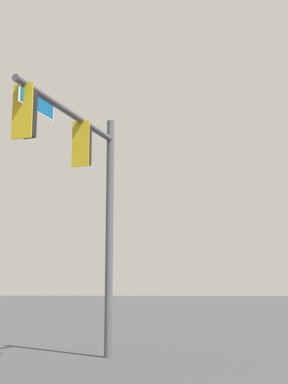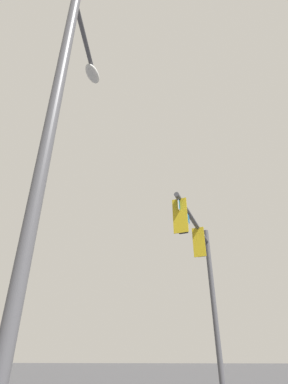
{
  "view_description": "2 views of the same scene",
  "coord_description": "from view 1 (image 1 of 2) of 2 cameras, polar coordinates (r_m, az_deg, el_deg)",
  "views": [
    {
      "loc": [
        9.8,
        -4.28,
        1.91
      ],
      "look_at": [
        -4.35,
        -7.1,
        4.58
      ],
      "focal_mm": 50.0,
      "sensor_mm": 36.0,
      "label": 1
    },
    {
      "loc": [
        8.59,
        -8.29,
        1.48
      ],
      "look_at": [
        -2.12,
        -10.8,
        7.69
      ],
      "focal_mm": 28.0,
      "sensor_mm": 36.0,
      "label": 2
    }
  ],
  "objects": [
    {
      "name": "signal_pole_near",
      "position": [
        14.86,
        -6.46,
        1.78
      ],
      "size": [
        5.33,
        1.13,
        7.17
      ],
      "color": "#47474C",
      "rests_on": "ground_plane"
    }
  ]
}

